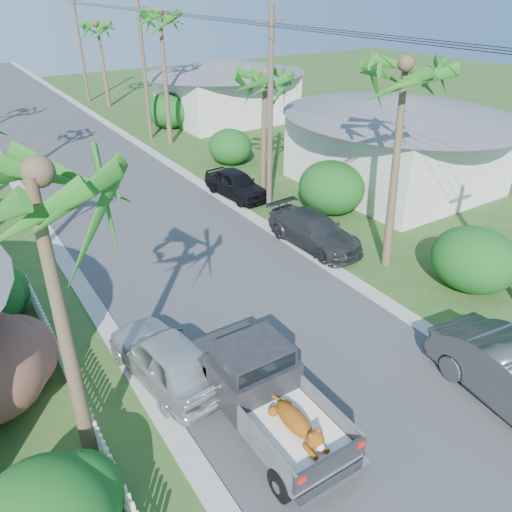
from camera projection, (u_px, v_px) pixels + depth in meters
ground at (376, 429)px, 12.45m from camera, size 120.00×120.00×0.00m
road at (85, 163)px, 30.83m from camera, size 8.00×100.00×0.02m
curb_left at (10, 175)px, 28.77m from camera, size 0.60×100.00×0.06m
curb_right at (150, 151)px, 32.86m from camera, size 0.60×100.00×0.06m
pickup_truck at (259, 385)px, 12.39m from camera, size 1.98×5.12×2.06m
parked_car_rm at (314, 231)px, 20.84m from camera, size 2.17×4.74×1.35m
parked_car_rf at (236, 184)px, 25.62m from camera, size 1.97×4.19×1.38m
parked_car_ln at (166, 358)px, 13.71m from camera, size 2.27×4.52×1.48m
palm_l_a at (28, 177)px, 8.36m from camera, size 4.40×4.40×8.20m
palm_r_a at (410, 65)px, 16.28m from camera, size 4.40×4.40×8.70m
palm_r_b at (264, 74)px, 23.75m from camera, size 4.40×4.40×7.20m
palm_r_c at (160, 14)px, 30.61m from camera, size 4.40×4.40×9.40m
palm_r_d at (97, 24)px, 41.71m from camera, size 4.40×4.40×8.00m
shrub_r_a at (474, 259)px, 17.72m from camera, size 2.80×3.08×2.30m
shrub_r_b at (331, 188)px, 23.65m from camera, size 3.00×3.30×2.50m
shrub_r_c at (230, 147)px, 30.22m from camera, size 2.60×2.86×2.10m
shrub_r_d at (169, 110)px, 37.69m from camera, size 3.20×3.52×2.60m
picket_fence at (70, 377)px, 13.39m from camera, size 0.10×11.00×1.00m
house_right_near at (395, 145)px, 26.39m from camera, size 8.00×9.00×4.80m
house_right_far at (226, 92)px, 39.68m from camera, size 9.00×8.00×4.60m
utility_pole_b at (270, 114)px, 22.46m from camera, size 1.60×0.26×9.00m
utility_pole_c at (144, 70)px, 33.49m from camera, size 1.60×0.26×9.00m
utility_pole_d at (81, 49)px, 44.52m from camera, size 1.60×0.26×9.00m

